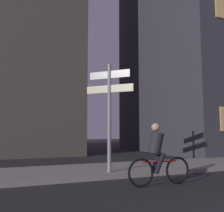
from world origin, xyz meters
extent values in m
cube|color=gray|center=(0.00, 6.60, 0.07)|extent=(40.00, 2.66, 0.14)
cylinder|color=gray|center=(-0.80, 5.74, 1.85)|extent=(0.12, 0.12, 3.42)
cube|color=white|center=(-0.80, 5.74, 3.21)|extent=(1.00, 1.00, 0.24)
cube|color=beige|center=(-0.80, 5.74, 2.75)|extent=(1.16, 1.16, 0.24)
torus|color=black|center=(0.50, 4.06, 0.36)|extent=(0.72, 0.07, 0.72)
torus|color=black|center=(-0.60, 4.08, 0.36)|extent=(0.72, 0.07, 0.72)
cylinder|color=red|center=(-0.05, 4.07, 0.61)|extent=(1.00, 0.06, 0.04)
cylinder|color=#26262D|center=(-0.15, 4.07, 1.08)|extent=(0.46, 0.33, 0.61)
sphere|color=tan|center=(-0.15, 4.07, 1.50)|extent=(0.22, 0.22, 0.22)
cylinder|color=black|center=(-0.10, 4.16, 0.58)|extent=(0.34, 0.13, 0.55)
cylinder|color=black|center=(-0.10, 3.98, 0.58)|extent=(0.34, 0.13, 0.55)
cube|color=#383842|center=(10.67, 12.75, 10.21)|extent=(11.71, 9.97, 20.42)
cube|color=#F2C672|center=(6.28, 7.74, 7.81)|extent=(0.90, 0.06, 1.20)
camera|label=1|loc=(-3.69, -1.61, 1.40)|focal=40.12mm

